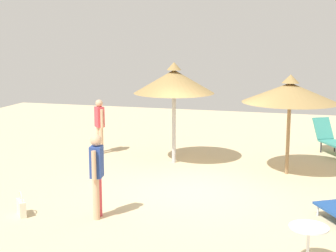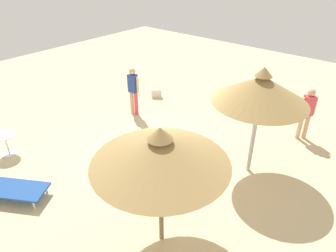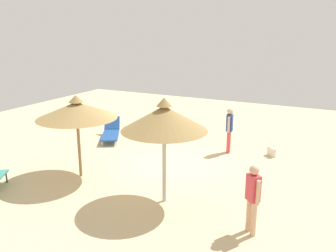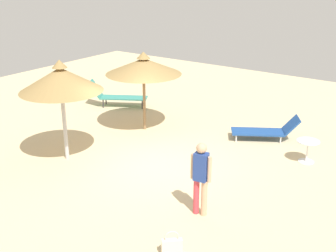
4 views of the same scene
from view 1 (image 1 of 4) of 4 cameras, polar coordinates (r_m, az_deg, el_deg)
name	(u,v)px [view 1 (image 1 of 4)]	position (r m, az deg, el deg)	size (l,w,h in m)	color
ground	(196,190)	(12.10, 3.16, -7.24)	(24.00, 24.00, 0.10)	beige
parasol_umbrella_far_left	(174,82)	(13.97, 0.68, 5.03)	(2.24, 2.24, 2.84)	#B2B2B7
parasol_umbrella_far_right	(290,93)	(13.21, 13.60, 3.68)	(2.43, 2.43, 2.60)	olive
person_standing_back	(100,123)	(15.44, -7.72, 0.39)	(0.38, 0.37, 1.65)	tan
person_standing_edge	(97,171)	(10.04, -8.03, -5.00)	(0.47, 0.26, 1.69)	#D83F4C
handbag	(21,207)	(10.70, -16.21, -8.76)	(0.38, 0.36, 0.51)	beige
side_table_round	(308,238)	(8.48, 15.54, -12.10)	(0.63, 0.63, 0.63)	silver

